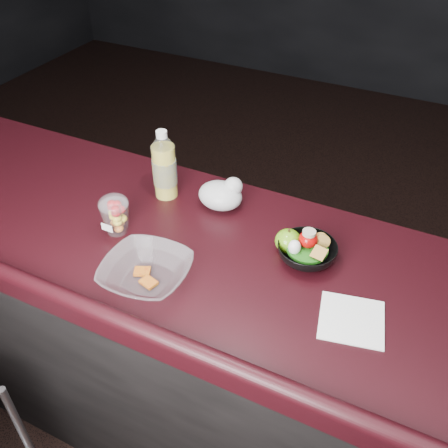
{
  "coord_description": "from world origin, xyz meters",
  "views": [
    {
      "loc": [
        0.5,
        -0.66,
        2.0
      ],
      "look_at": [
        0.01,
        0.33,
        1.1
      ],
      "focal_mm": 40.0,
      "sensor_mm": 36.0,
      "label": 1
    }
  ],
  "objects": [
    {
      "name": "fruit_cup",
      "position": [
        -0.31,
        0.25,
        1.09
      ],
      "size": [
        0.09,
        0.09,
        0.13
      ],
      "color": "white",
      "rests_on": "counter"
    },
    {
      "name": "paper_napkin",
      "position": [
        0.43,
        0.22,
        1.02
      ],
      "size": [
        0.19,
        0.19,
        0.0
      ],
      "primitive_type": "cube",
      "rotation": [
        0.0,
        0.0,
        0.21
      ],
      "color": "white",
      "rests_on": "counter"
    },
    {
      "name": "takeout_bowl",
      "position": [
        -0.11,
        0.11,
        1.05
      ],
      "size": [
        0.26,
        0.26,
        0.06
      ],
      "rotation": [
        0.0,
        0.0,
        0.08
      ],
      "color": "silver",
      "rests_on": "counter"
    },
    {
      "name": "plastic_bag",
      "position": [
        -0.08,
        0.5,
        1.07
      ],
      "size": [
        0.15,
        0.12,
        0.11
      ],
      "color": "silver",
      "rests_on": "counter"
    },
    {
      "name": "snack_bowl",
      "position": [
        0.25,
        0.38,
        1.05
      ],
      "size": [
        0.22,
        0.22,
        0.09
      ],
      "rotation": [
        0.0,
        0.0,
        -0.4
      ],
      "color": "black",
      "rests_on": "counter"
    },
    {
      "name": "green_apple",
      "position": [
        0.19,
        0.39,
        1.06
      ],
      "size": [
        0.08,
        0.08,
        0.08
      ],
      "color": "#4B840F",
      "rests_on": "counter"
    },
    {
      "name": "counter",
      "position": [
        0.0,
        0.3,
        0.51
      ],
      "size": [
        4.06,
        0.71,
        1.02
      ],
      "color": "black",
      "rests_on": "ground"
    },
    {
      "name": "lemonade_bottle",
      "position": [
        -0.27,
        0.48,
        1.12
      ],
      "size": [
        0.08,
        0.08,
        0.24
      ],
      "color": "gold",
      "rests_on": "counter"
    }
  ]
}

